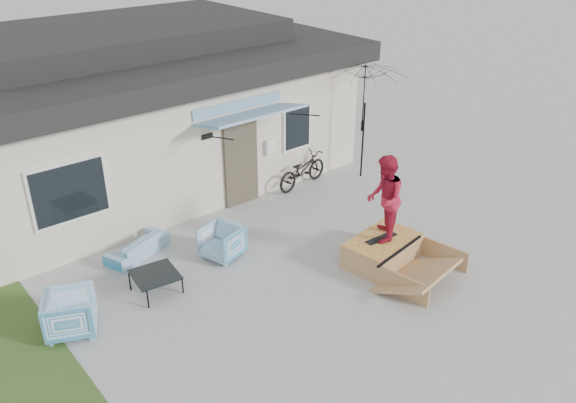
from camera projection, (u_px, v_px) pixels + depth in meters
ground at (336, 299)px, 11.36m from camera, size 90.00×90.00×0.00m
grass_strip at (24, 363)px, 9.78m from camera, size 1.40×8.00×0.01m
house at (134, 103)px, 15.97m from camera, size 10.80×8.49×4.10m
loveseat at (136, 243)px, 12.65m from camera, size 1.52×0.91×0.57m
armchair_left at (70, 311)px, 10.33m from camera, size 1.06×1.09×0.86m
armchair_right at (222, 240)px, 12.55m from camera, size 0.91×0.95×0.79m
coffee_table at (156, 283)px, 11.49m from camera, size 0.93×0.93×0.41m
bicycle at (302, 166)px, 15.63m from camera, size 1.82×0.86×1.12m
patio_umbrella at (364, 116)px, 15.66m from camera, size 2.27×2.13×2.20m
skate_ramp at (382, 250)px, 12.44m from camera, size 1.85×2.29×0.52m
skateboard at (381, 238)px, 12.34m from camera, size 0.78×0.24×0.05m
skater at (385, 198)px, 11.92m from camera, size 1.13×1.12×1.83m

